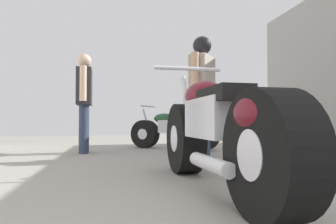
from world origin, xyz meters
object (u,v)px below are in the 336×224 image
Objects in this scene: motorcycle_maroon_cruiser at (216,131)px; mechanic_with_helmet at (202,85)px; mechanic_in_blue at (84,97)px; motorcycle_black_naked at (175,131)px.

mechanic_with_helmet is (0.56, 2.11, 0.62)m from motorcycle_maroon_cruiser.
mechanic_in_blue is at bearing 111.02° from motorcycle_maroon_cruiser.
motorcycle_black_naked is at bearing 14.95° from mechanic_in_blue.
mechanic_with_helmet is (0.11, -1.39, 0.72)m from motorcycle_black_naked.
motorcycle_black_naked is at bearing 82.70° from motorcycle_maroon_cruiser.
motorcycle_maroon_cruiser is 1.49× the size of motorcycle_black_naked.
mechanic_with_helmet is (1.74, -0.96, 0.13)m from mechanic_in_blue.
mechanic_in_blue is 0.93× the size of mechanic_with_helmet.
motorcycle_black_naked is 1.57m from mechanic_with_helmet.
mechanic_with_helmet is at bearing 75.23° from motorcycle_maroon_cruiser.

